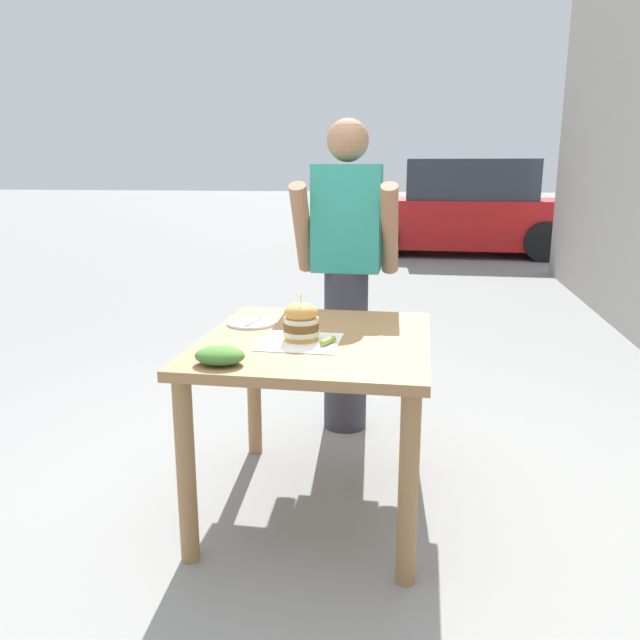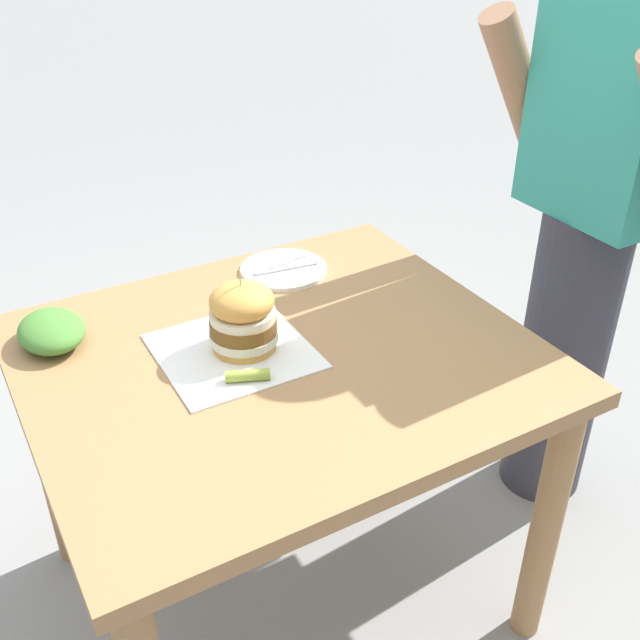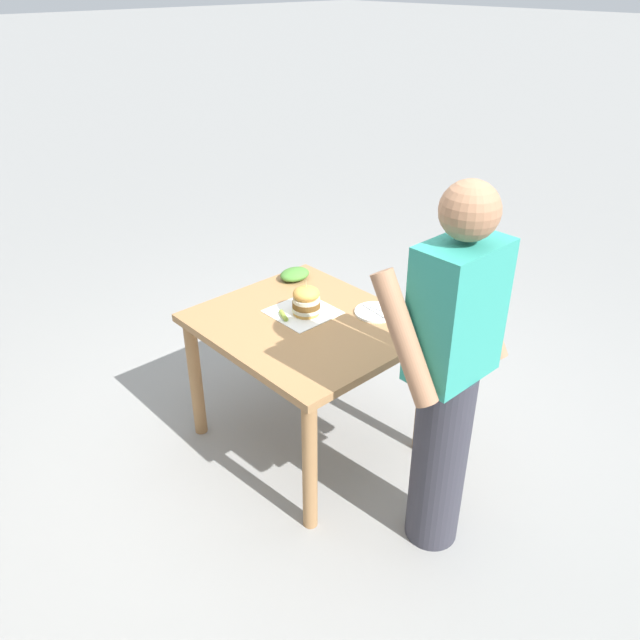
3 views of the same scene
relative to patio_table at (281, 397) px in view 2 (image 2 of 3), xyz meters
The scene contains 8 objects.
ground_plane 0.64m from the patio_table, ahead, with size 80.00×80.00×0.00m, color gray.
patio_table is the anchor object (origin of this frame).
serving_paper 0.16m from the patio_table, 120.04° to the right, with size 0.31×0.31×0.00m, color white.
sandwich 0.21m from the patio_table, 130.93° to the right, with size 0.15×0.15×0.19m.
pickle_spear 0.18m from the patio_table, 58.34° to the right, with size 0.02×0.02×0.09m, color #8EA83D.
side_plate_with_forks 0.39m from the patio_table, 151.24° to the left, with size 0.22×0.22×0.02m.
side_salad 0.52m from the patio_table, 123.76° to the right, with size 0.18×0.14×0.06m, color #477F33.
diner_across_table 0.91m from the patio_table, 88.95° to the left, with size 0.55×0.35×1.69m.
Camera 2 is at (1.19, -0.58, 1.66)m, focal length 42.00 mm.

